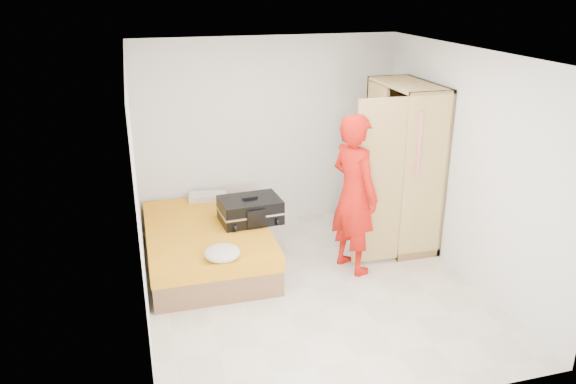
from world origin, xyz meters
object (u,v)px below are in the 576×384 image
object	(u,v)px
bed	(207,245)
person	(354,194)
suitcase	(250,210)
round_cushion	(222,253)
wardrobe	(401,170)

from	to	relation	value
bed	person	size ratio (longest dim) A/B	1.06
bed	suitcase	distance (m)	0.67
bed	round_cushion	distance (m)	0.96
person	suitcase	xyz separation A→B (m)	(-1.11, 0.59, -0.31)
suitcase	round_cushion	xyz separation A→B (m)	(-0.49, -0.91, -0.07)
person	round_cushion	world-z (taller)	person
suitcase	round_cushion	world-z (taller)	suitcase
bed	person	world-z (taller)	person
person	round_cushion	distance (m)	1.68
bed	wardrobe	world-z (taller)	wardrobe
wardrobe	round_cushion	xyz separation A→B (m)	(-2.45, -0.86, -0.43)
wardrobe	bed	bearing A→B (deg)	179.02
bed	suitcase	xyz separation A→B (m)	(0.54, 0.01, 0.39)
wardrobe	round_cushion	bearing A→B (deg)	-160.72
round_cushion	bed	bearing A→B (deg)	93.19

